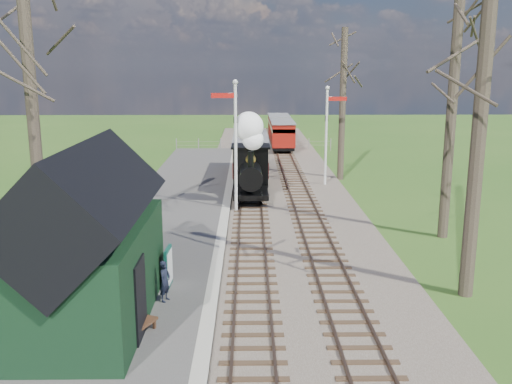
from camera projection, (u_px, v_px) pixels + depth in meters
distant_hills at (260, 238)px, 77.82m from camera, size 114.40×48.00×22.02m
ballast_bed at (273, 185)px, 32.92m from camera, size 8.00×60.00×0.10m
track_near at (251, 185)px, 32.89m from camera, size 1.60×60.00×0.15m
track_far at (295, 184)px, 32.92m from camera, size 1.60×60.00×0.15m
platform at (172, 222)px, 25.04m from camera, size 5.00×44.00×0.20m
coping_strip at (224, 222)px, 25.07m from camera, size 0.40×44.00×0.21m
station_shed at (87, 246)px, 14.80m from camera, size 3.25×6.30×4.78m
semaphore_near at (234, 137)px, 26.26m from camera, size 1.22×0.24×6.22m
semaphore_far at (328, 128)px, 32.23m from camera, size 1.22×0.24×5.72m
bare_trees at (289, 113)px, 20.18m from camera, size 15.51×22.39×12.00m
fence_line at (254, 144)px, 46.46m from camera, size 12.60×0.08×1.00m
locomotive at (250, 162)px, 28.64m from camera, size 1.81×4.22×4.52m
coach at (250, 154)px, 34.68m from camera, size 2.11×7.23×2.22m
red_carriage_a at (282, 135)px, 45.79m from camera, size 1.87×4.62×1.97m
red_carriage_b at (279, 127)px, 51.15m from camera, size 1.87×4.62×1.97m
sign_board at (169, 267)px, 17.41m from camera, size 0.14×0.84×1.23m
bench at (130, 322)px, 14.15m from camera, size 1.04×1.61×0.89m
person at (165, 281)px, 16.33m from camera, size 0.42×0.51×1.21m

